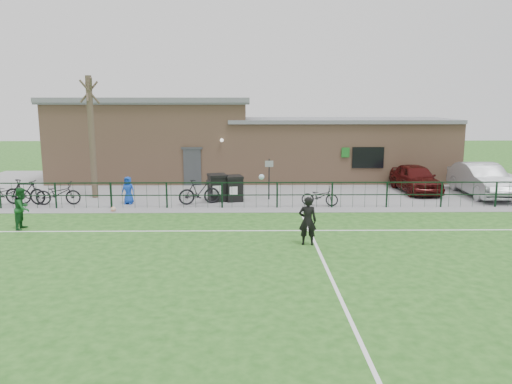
{
  "coord_description": "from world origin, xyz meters",
  "views": [
    {
      "loc": [
        -0.27,
        -14.17,
        4.89
      ],
      "look_at": [
        0.0,
        5.0,
        1.3
      ],
      "focal_mm": 35.0,
      "sensor_mm": 36.0,
      "label": 1
    }
  ],
  "objects_px": {
    "bicycle_c": "(58,193)",
    "ball_ground": "(113,209)",
    "car_silver": "(482,180)",
    "sign_post": "(269,179)",
    "bicycle_e": "(320,196)",
    "car_maroon": "(415,178)",
    "wheelie_bin_left": "(217,188)",
    "outfield_player": "(22,208)",
    "bicycle_b": "(25,192)",
    "bicycle_a": "(7,193)",
    "spectator_child": "(128,190)",
    "wheelie_bin_right": "(234,189)",
    "bare_tree": "(92,138)",
    "bicycle_d": "(199,192)"
  },
  "relations": [
    {
      "from": "bare_tree",
      "to": "bicycle_a",
      "type": "xyz_separation_m",
      "value": [
        -3.53,
        -1.77,
        -2.43
      ]
    },
    {
      "from": "sign_post",
      "to": "spectator_child",
      "type": "height_order",
      "value": "sign_post"
    },
    {
      "from": "bare_tree",
      "to": "outfield_player",
      "type": "relative_size",
      "value": 3.76
    },
    {
      "from": "bicycle_b",
      "to": "outfield_player",
      "type": "xyz_separation_m",
      "value": [
        1.84,
        -4.37,
        0.18
      ]
    },
    {
      "from": "bicycle_b",
      "to": "car_maroon",
      "type": "bearing_deg",
      "value": -74.09
    },
    {
      "from": "bicycle_c",
      "to": "ball_ground",
      "type": "relative_size",
      "value": 8.84
    },
    {
      "from": "bicycle_b",
      "to": "bicycle_c",
      "type": "bearing_deg",
      "value": -85.66
    },
    {
      "from": "bicycle_e",
      "to": "car_maroon",
      "type": "bearing_deg",
      "value": -47.67
    },
    {
      "from": "car_maroon",
      "to": "bicycle_b",
      "type": "distance_m",
      "value": 19.51
    },
    {
      "from": "car_silver",
      "to": "spectator_child",
      "type": "height_order",
      "value": "car_silver"
    },
    {
      "from": "car_maroon",
      "to": "ball_ground",
      "type": "relative_size",
      "value": 18.6
    },
    {
      "from": "wheelie_bin_right",
      "to": "outfield_player",
      "type": "height_order",
      "value": "outfield_player"
    },
    {
      "from": "car_maroon",
      "to": "bicycle_b",
      "type": "xyz_separation_m",
      "value": [
        -19.28,
        -2.97,
        -0.14
      ]
    },
    {
      "from": "sign_post",
      "to": "bicycle_a",
      "type": "height_order",
      "value": "sign_post"
    },
    {
      "from": "wheelie_bin_left",
      "to": "wheelie_bin_right",
      "type": "height_order",
      "value": "wheelie_bin_left"
    },
    {
      "from": "bicycle_a",
      "to": "bicycle_b",
      "type": "relative_size",
      "value": 1.05
    },
    {
      "from": "car_silver",
      "to": "bicycle_b",
      "type": "distance_m",
      "value": 22.37
    },
    {
      "from": "car_maroon",
      "to": "outfield_player",
      "type": "relative_size",
      "value": 2.7
    },
    {
      "from": "bicycle_d",
      "to": "bicycle_e",
      "type": "height_order",
      "value": "bicycle_d"
    },
    {
      "from": "bare_tree",
      "to": "bicycle_d",
      "type": "distance_m",
      "value": 6.14
    },
    {
      "from": "sign_post",
      "to": "spectator_child",
      "type": "relative_size",
      "value": 1.54
    },
    {
      "from": "bicycle_b",
      "to": "bicycle_c",
      "type": "distance_m",
      "value": 1.57
    },
    {
      "from": "sign_post",
      "to": "bicycle_d",
      "type": "xyz_separation_m",
      "value": [
        -3.32,
        -1.1,
        -0.42
      ]
    },
    {
      "from": "wheelie_bin_right",
      "to": "car_maroon",
      "type": "distance_m",
      "value": 9.82
    },
    {
      "from": "wheelie_bin_right",
      "to": "bicycle_a",
      "type": "height_order",
      "value": "wheelie_bin_right"
    },
    {
      "from": "bare_tree",
      "to": "bicycle_d",
      "type": "height_order",
      "value": "bare_tree"
    },
    {
      "from": "car_maroon",
      "to": "spectator_child",
      "type": "distance_m",
      "value": 14.78
    },
    {
      "from": "bicycle_a",
      "to": "car_silver",
      "type": "bearing_deg",
      "value": -99.59
    },
    {
      "from": "spectator_child",
      "to": "sign_post",
      "type": "bearing_deg",
      "value": 19.94
    },
    {
      "from": "wheelie_bin_right",
      "to": "ball_ground",
      "type": "bearing_deg",
      "value": -170.95
    },
    {
      "from": "wheelie_bin_left",
      "to": "car_maroon",
      "type": "xyz_separation_m",
      "value": [
        10.36,
        2.2,
        0.13
      ]
    },
    {
      "from": "bicycle_c",
      "to": "outfield_player",
      "type": "height_order",
      "value": "outfield_player"
    },
    {
      "from": "car_silver",
      "to": "bicycle_e",
      "type": "height_order",
      "value": "car_silver"
    },
    {
      "from": "bare_tree",
      "to": "bicycle_c",
      "type": "distance_m",
      "value": 3.23
    },
    {
      "from": "bicycle_c",
      "to": "spectator_child",
      "type": "distance_m",
      "value": 3.22
    },
    {
      "from": "bicycle_a",
      "to": "outfield_player",
      "type": "relative_size",
      "value": 1.31
    },
    {
      "from": "bicycle_c",
      "to": "bicycle_d",
      "type": "distance_m",
      "value": 6.56
    },
    {
      "from": "bicycle_d",
      "to": "bicycle_c",
      "type": "bearing_deg",
      "value": 73.19
    },
    {
      "from": "car_maroon",
      "to": "bicycle_a",
      "type": "bearing_deg",
      "value": -173.85
    },
    {
      "from": "bare_tree",
      "to": "wheelie_bin_left",
      "type": "xyz_separation_m",
      "value": [
        6.19,
        -0.91,
        -2.37
      ]
    },
    {
      "from": "bare_tree",
      "to": "bicycle_c",
      "type": "height_order",
      "value": "bare_tree"
    },
    {
      "from": "sign_post",
      "to": "bicycle_b",
      "type": "relative_size",
      "value": 1.01
    },
    {
      "from": "bicycle_c",
      "to": "bicycle_b",
      "type": "bearing_deg",
      "value": 83.28
    },
    {
      "from": "bare_tree",
      "to": "bicycle_a",
      "type": "distance_m",
      "value": 4.64
    },
    {
      "from": "bicycle_b",
      "to": "bicycle_a",
      "type": "bearing_deg",
      "value": 102.98
    },
    {
      "from": "bicycle_a",
      "to": "ball_ground",
      "type": "distance_m",
      "value": 5.49
    },
    {
      "from": "wheelie_bin_right",
      "to": "car_maroon",
      "type": "height_order",
      "value": "car_maroon"
    },
    {
      "from": "car_silver",
      "to": "wheelie_bin_left",
      "type": "bearing_deg",
      "value": -174.57
    },
    {
      "from": "car_silver",
      "to": "sign_post",
      "type": "bearing_deg",
      "value": -175.1
    },
    {
      "from": "bicycle_b",
      "to": "ball_ground",
      "type": "height_order",
      "value": "bicycle_b"
    }
  ]
}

